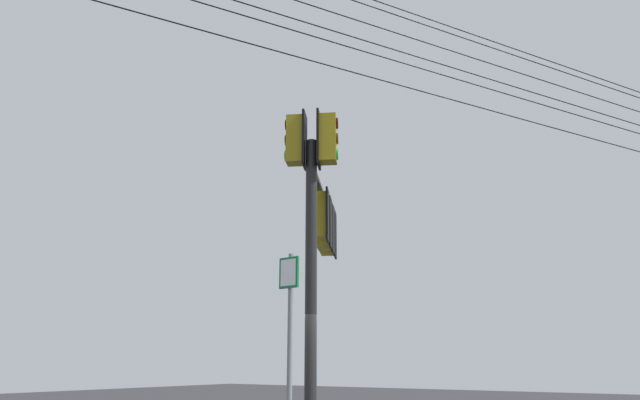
{
  "coord_description": "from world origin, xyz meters",
  "views": [
    {
      "loc": [
        -7.91,
        -4.72,
        1.73
      ],
      "look_at": [
        1.07,
        1.29,
        4.88
      ],
      "focal_mm": 31.48,
      "sensor_mm": 36.0,
      "label": 1
    }
  ],
  "objects": [
    {
      "name": "signal_mast_assembly",
      "position": [
        0.8,
        1.14,
        4.38
      ],
      "size": [
        3.73,
        2.28,
        6.13
      ],
      "color": "black",
      "rests_on": "ground"
    },
    {
      "name": "route_sign_primary",
      "position": [
        -2.0,
        -0.29,
        1.88
      ],
      "size": [
        0.1,
        0.32,
        3.13
      ],
      "color": "slate",
      "rests_on": "ground"
    }
  ]
}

